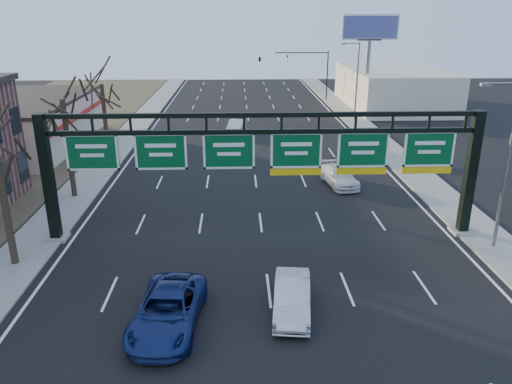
{
  "coord_description": "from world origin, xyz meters",
  "views": [
    {
      "loc": [
        -1.38,
        -18.21,
        12.15
      ],
      "look_at": [
        -0.41,
        6.63,
        3.2
      ],
      "focal_mm": 35.0,
      "sensor_mm": 36.0,
      "label": 1
    }
  ],
  "objects_px": {
    "car_silver_sedan": "(292,297)",
    "sign_gantry": "(266,159)",
    "car_blue_suv": "(168,311)",
    "car_white_wagon": "(339,176)"
  },
  "relations": [
    {
      "from": "car_silver_sedan",
      "to": "sign_gantry",
      "type": "bearing_deg",
      "value": 101.84
    },
    {
      "from": "car_blue_suv",
      "to": "car_white_wagon",
      "type": "relative_size",
      "value": 1.18
    },
    {
      "from": "car_blue_suv",
      "to": "car_silver_sedan",
      "type": "height_order",
      "value": "car_blue_suv"
    },
    {
      "from": "car_silver_sedan",
      "to": "car_white_wagon",
      "type": "bearing_deg",
      "value": 78.89
    },
    {
      "from": "sign_gantry",
      "to": "car_white_wagon",
      "type": "bearing_deg",
      "value": 55.84
    },
    {
      "from": "sign_gantry",
      "to": "car_silver_sedan",
      "type": "height_order",
      "value": "sign_gantry"
    },
    {
      "from": "car_silver_sedan",
      "to": "car_white_wagon",
      "type": "xyz_separation_m",
      "value": [
        5.31,
        16.66,
        -0.03
      ]
    },
    {
      "from": "car_blue_suv",
      "to": "car_silver_sedan",
      "type": "xyz_separation_m",
      "value": [
        5.17,
        0.91,
        -0.06
      ]
    },
    {
      "from": "car_blue_suv",
      "to": "car_white_wagon",
      "type": "distance_m",
      "value": 20.46
    },
    {
      "from": "car_blue_suv",
      "to": "car_silver_sedan",
      "type": "relative_size",
      "value": 1.28
    }
  ]
}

